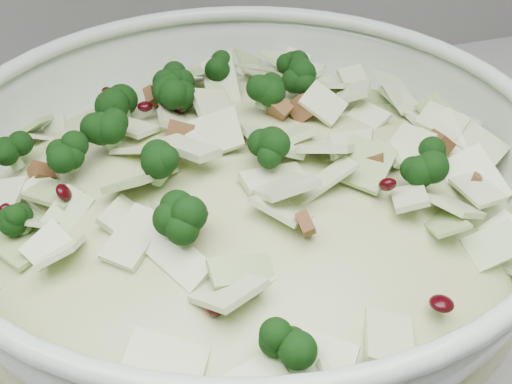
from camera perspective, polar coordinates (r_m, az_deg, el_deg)
mixing_bowl at (r=0.50m, az=-0.84°, el=-2.65°), size 0.45×0.45×0.17m
salad at (r=0.48m, az=-0.87°, el=-0.21°), size 0.41×0.41×0.17m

